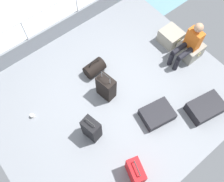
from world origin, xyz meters
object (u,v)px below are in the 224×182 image
Objects in this scene: cargo_crate_1 at (190,49)px; suitcase_0 at (92,129)px; suitcase_4 at (157,114)px; paper_cup at (32,116)px; suitcase_1 at (205,108)px; suitcase_2 at (106,87)px; passenger_seated at (189,43)px; suitcase_3 at (135,172)px; cargo_crate_0 at (171,37)px; duffel_bag at (94,68)px.

suitcase_0 is (0.15, -3.00, 0.12)m from cargo_crate_1.
suitcase_4 reaches higher than paper_cup.
suitcase_1 is 2.14m from suitcase_2.
suitcase_3 is (1.29, -2.68, -0.30)m from passenger_seated.
suitcase_0 is (0.72, -2.94, 0.14)m from cargo_crate_0.
cargo_crate_1 is 3.14m from suitcase_3.
suitcase_2 reaches higher than paper_cup.
suitcase_4 is at bearing 51.23° from paper_cup.
cargo_crate_0 is 3.02m from suitcase_0.
suitcase_4 is 1.75m from duffel_bag.
cargo_crate_1 is 1.48m from suitcase_1.
suitcase_4 is at bearing -121.31° from suitcase_1.
cargo_crate_1 is at bearing 79.87° from suitcase_2.
suitcase_2 is at bearing 70.15° from paper_cup.
cargo_crate_0 is 5.22× the size of paper_cup.
paper_cup is at bearing -158.08° from suitcase_3.
cargo_crate_1 is 0.72× the size of suitcase_4.
cargo_crate_1 is 0.65× the size of suitcase_2.
duffel_bag is at bearing -168.66° from suitcase_4.
duffel_bag reaches higher than cargo_crate_0.
duffel_bag is (-1.02, -2.06, -0.03)m from cargo_crate_1.
cargo_crate_1 is 0.49× the size of passenger_seated.
cargo_crate_1 is 5.28× the size of paper_cup.
cargo_crate_0 is 2.07m from suitcase_4.
suitcase_1 is 1.11× the size of suitcase_4.
suitcase_1 is 1.03m from suitcase_4.
cargo_crate_0 is 0.73× the size of suitcase_0.
paper_cup is (-2.24, -0.90, -0.21)m from suitcase_3.
duffel_bag is 1.71m from paper_cup.
passenger_seated is 1.45m from suitcase_1.
suitcase_1 is at bearing 53.33° from paper_cup.
suitcase_3 is at bearing -65.81° from cargo_crate_1.
suitcase_0 is 1.14m from suitcase_3.
suitcase_2 is (-0.40, -2.21, 0.13)m from cargo_crate_1.
suitcase_2 is (-0.55, 0.79, 0.00)m from suitcase_0.
suitcase_1 is 3.66m from paper_cup.
suitcase_1 is at bearing 63.63° from suitcase_0.
passenger_seated reaches higher than suitcase_4.
suitcase_2 is at bearing -101.01° from passenger_seated.
suitcase_1 reaches higher than suitcase_4.
duffel_bag is 4.79× the size of paper_cup.
suitcase_4 is at bearing 117.45° from suitcase_3.
suitcase_2 is 1.80m from suitcase_3.
suitcase_0 is at bearing -116.37° from suitcase_1.
suitcase_4 is at bearing 11.34° from duffel_bag.
passenger_seated is 2.84m from suitcase_0.
passenger_seated is 1.74m from suitcase_4.
passenger_seated is 1.47× the size of suitcase_4.
passenger_seated is 1.33× the size of suitcase_1.
cargo_crate_1 is at bearing 114.19° from suitcase_3.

